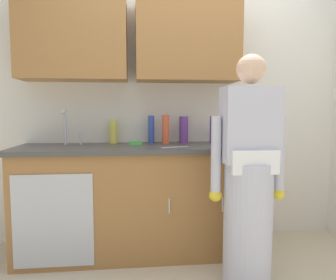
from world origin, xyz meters
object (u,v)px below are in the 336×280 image
bottle_dish_liquid (184,130)px  bottle_water_short (166,129)px  sink (67,148)px  bottle_water_tall (213,130)px  bottle_soap (113,132)px  cup_by_sink (236,141)px  person_at_sink (248,189)px  knife_on_counter (175,147)px  sponge (136,143)px  bottle_cleaner_spray (151,129)px

bottle_dish_liquid → bottle_water_short: bearing=-163.2°
sink → bottle_water_tall: bearing=6.2°
bottle_soap → cup_by_sink: bottle_soap is taller
bottle_water_tall → bottle_dish_liquid: bearing=169.8°
cup_by_sink → sink: bearing=174.0°
person_at_sink → sink: bearing=155.3°
bottle_water_short → knife_on_counter: bottle_water_short is taller
cup_by_sink → sponge: 0.87m
bottle_water_tall → bottle_dish_liquid: 0.27m
sink → knife_on_counter: (0.89, -0.17, 0.02)m
bottle_cleaner_spray → cup_by_sink: size_ratio=2.97×
sink → person_at_sink: bearing=-24.7°
knife_on_counter → sponge: sponge is taller
sponge → knife_on_counter: bearing=-36.5°
person_at_sink → bottle_cleaner_spray: bearing=127.5°
person_at_sink → knife_on_counter: size_ratio=6.75×
cup_by_sink → bottle_water_short: bearing=153.2°
person_at_sink → bottle_water_short: (-0.51, 0.76, 0.38)m
person_at_sink → bottle_water_tall: person_at_sink is taller
person_at_sink → bottle_cleaner_spray: size_ratio=6.38×
bottle_dish_liquid → sponge: (-0.45, -0.12, -0.11)m
bottle_dish_liquid → cup_by_sink: bottle_dish_liquid is taller
knife_on_counter → sink: bearing=150.3°
sink → knife_on_counter: 0.91m
knife_on_counter → sponge: (-0.32, 0.23, 0.01)m
bottle_dish_liquid → bottle_soap: (-0.65, 0.03, -0.02)m
bottle_water_tall → bottle_water_short: bottle_water_short is taller
person_at_sink → knife_on_counter: person_at_sink is taller
cup_by_sink → sponge: cup_by_sink is taller
person_at_sink → sponge: (-0.78, 0.69, 0.26)m
bottle_water_short → knife_on_counter: size_ratio=1.09×
bottle_water_tall → bottle_dish_liquid: size_ratio=1.01×
bottle_cleaner_spray → bottle_soap: bottle_cleaner_spray is taller
sink → sponge: sink is taller
knife_on_counter → person_at_sink: bearing=-63.7°
sink → bottle_soap: (0.37, 0.22, 0.12)m
bottle_water_tall → cup_by_sink: size_ratio=2.91×
bottle_water_tall → bottle_soap: 0.92m
sink → sponge: (0.57, 0.07, 0.03)m
bottle_cleaner_spray → sink: bearing=-164.4°
sink → sponge: size_ratio=4.55×
bottle_soap → bottle_water_tall: bearing=-4.6°
bottle_soap → bottle_water_short: bearing=-9.4°
sink → bottle_cleaner_spray: size_ratio=1.97×
knife_on_counter → cup_by_sink: bearing=-17.1°
bottle_dish_liquid → knife_on_counter: bearing=-110.1°
sink → cup_by_sink: sink is taller
bottle_dish_liquid → cup_by_sink: (0.39, -0.34, -0.08)m
knife_on_counter → bottle_water_short: bearing=79.1°
bottle_cleaner_spray → knife_on_counter: 0.42m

